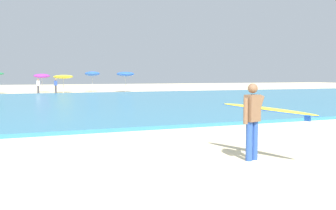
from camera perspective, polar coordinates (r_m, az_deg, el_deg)
The scene contains 9 objects.
ground_plane at distance 7.30m, azimuth 5.47°, elevation -10.65°, with size 160.00×160.00×0.00m, color beige.
sea at distance 26.55m, azimuth -15.33°, elevation 0.33°, with size 120.00×28.00×0.14m, color teal.
surfer_with_board at distance 8.80m, azimuth 13.63°, elevation -1.34°, with size 1.28×2.70×1.73m.
beach_umbrella_2 at distance 45.28m, azimuth -18.58°, elevation 4.20°, with size 1.80×1.83×2.19m.
beach_umbrella_3 at distance 44.26m, azimuth -15.59°, elevation 4.13°, with size 2.21×2.23×2.07m.
beach_umbrella_4 at distance 46.07m, azimuth -11.39°, elevation 4.66°, with size 1.80×1.81×2.44m.
beach_umbrella_5 at distance 45.15m, azimuth -6.47°, elevation 4.68°, with size 2.11×2.11×2.39m.
beachgoer_near_row_left at distance 43.23m, azimuth -16.64°, elevation 2.85°, with size 0.32×0.20×1.58m.
beachgoer_near_row_mid at distance 43.24m, azimuth -19.06°, elevation 2.80°, with size 0.32×0.20×1.58m.
Camera 1 is at (-3.32, -6.22, 1.90)m, focal length 40.25 mm.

